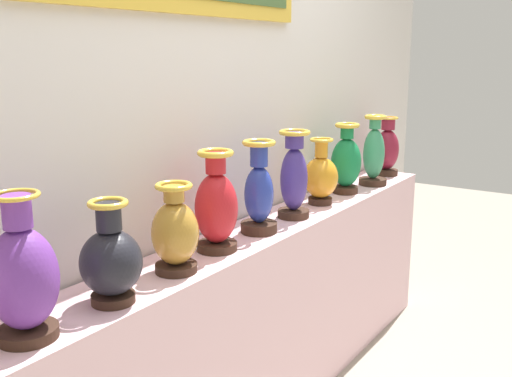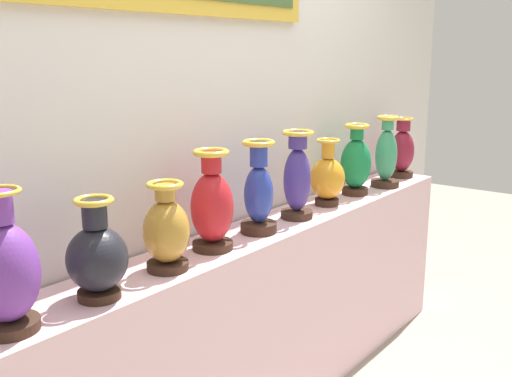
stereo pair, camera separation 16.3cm
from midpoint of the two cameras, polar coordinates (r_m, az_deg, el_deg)
display_shelf at (r=2.67m, az=-1.80°, el=-13.15°), size 3.09×0.31×0.88m
back_wall at (r=2.52m, az=-6.15°, el=12.12°), size 4.48×0.14×3.13m
vase_violet at (r=1.68m, az=-24.15°, el=-7.93°), size 0.18×0.18×0.39m
vase_onyx at (r=1.83m, az=-16.29°, el=-6.66°), size 0.19×0.19×0.32m
vase_ochre at (r=2.03m, az=-10.08°, el=-4.22°), size 0.16×0.16×0.31m
vase_crimson at (r=2.23m, az=-5.94°, el=-1.77°), size 0.16×0.16×0.39m
vase_cobalt at (r=2.44m, az=-1.64°, el=-0.44°), size 0.15×0.15×0.39m
vase_indigo at (r=2.66m, az=1.92°, el=1.08°), size 0.14×0.14×0.40m
vase_amber at (r=2.92m, az=4.65°, el=1.14°), size 0.17×0.17×0.33m
vase_emerald at (r=3.16m, az=7.20°, el=2.55°), size 0.16×0.16×0.37m
vase_jade at (r=3.39m, az=9.92°, el=3.23°), size 0.16×0.16×0.40m
vase_burgundy at (r=3.68m, az=11.25°, el=3.70°), size 0.14×0.14×0.36m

